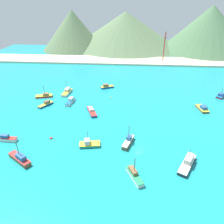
{
  "coord_description": "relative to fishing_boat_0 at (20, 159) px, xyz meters",
  "views": [
    {
      "loc": [
        -4.51,
        -57.84,
        44.14
      ],
      "look_at": [
        -11.04,
        21.95,
        1.04
      ],
      "focal_mm": 33.97,
      "sensor_mm": 36.0,
      "label": 1
    }
  ],
  "objects": [
    {
      "name": "fishing_boat_8",
      "position": [
        -10.11,
        47.52,
        -0.38
      ],
      "size": [
        8.66,
        5.13,
        5.97
      ],
      "color": "red",
      "rests_on": "ground"
    },
    {
      "name": "fishing_boat_4",
      "position": [
        -5.83,
        38.09,
        -0.34
      ],
      "size": [
        5.7,
        7.65,
        4.55
      ],
      "color": "#14478C",
      "rests_on": "ground"
    },
    {
      "name": "fishing_boat_1",
      "position": [
        19.62,
        9.47,
        -0.28
      ],
      "size": [
        7.35,
        4.3,
        5.93
      ],
      "color": "#198466",
      "rests_on": "ground"
    },
    {
      "name": "ground",
      "position": [
        36.55,
        40.3,
        -1.33
      ],
      "size": [
        260.0,
        280.0,
        0.5
      ],
      "color": "teal"
    },
    {
      "name": "fishing_boat_9",
      "position": [
        65.51,
        39.43,
        -0.25
      ],
      "size": [
        4.34,
        7.9,
        2.31
      ],
      "color": "brown",
      "rests_on": "ground"
    },
    {
      "name": "fishing_boat_7",
      "position": [
        -9.57,
        10.01,
        -0.18
      ],
      "size": [
        6.79,
        2.26,
        2.42
      ],
      "color": "silver",
      "rests_on": "ground"
    },
    {
      "name": "fishing_boat_5",
      "position": [
        4.87,
        41.74,
        -0.22
      ],
      "size": [
        3.17,
        8.11,
        2.43
      ],
      "color": "silver",
      "rests_on": "ground"
    },
    {
      "name": "buoy_1",
      "position": [
        23.47,
        48.97,
        -0.94
      ],
      "size": [
        0.79,
        0.79,
        0.79
      ],
      "color": "gold",
      "rests_on": "ground"
    },
    {
      "name": "fishing_boat_2",
      "position": [
        32.75,
        11.59,
        -0.1
      ],
      "size": [
        4.28,
        8.05,
        7.14
      ],
      "color": "brown",
      "rests_on": "ground"
    },
    {
      "name": "fishing_boat_13",
      "position": [
        20.1,
        62.23,
        -0.25
      ],
      "size": [
        7.51,
        5.19,
        2.29
      ],
      "color": "#14478C",
      "rests_on": "ground"
    },
    {
      "name": "fishing_boat_0",
      "position": [
        0.0,
        0.0,
        0.0
      ],
      "size": [
        8.84,
        6.92,
        6.8
      ],
      "color": "brown",
      "rests_on": "ground"
    },
    {
      "name": "fishing_boat_11",
      "position": [
        16.52,
        32.95,
        -0.4
      ],
      "size": [
        5.82,
        9.66,
        4.28
      ],
      "color": "#14478C",
      "rests_on": "ground"
    },
    {
      "name": "fishing_boat_12",
      "position": [
        34.66,
        -3.76,
        -0.15
      ],
      "size": [
        5.22,
        7.89,
        6.73
      ],
      "color": "silver",
      "rests_on": "ground"
    },
    {
      "name": "beach_strip",
      "position": [
        36.55,
        119.93,
        -0.48
      ],
      "size": [
        247.0,
        23.58,
        1.2
      ],
      "primitive_type": "cube",
      "color": "beige",
      "rests_on": "ground"
    },
    {
      "name": "hill_central",
      "position": [
        27.12,
        174.59,
        15.63
      ],
      "size": [
        107.31,
        107.31,
        33.43
      ],
      "color": "#56704C",
      "rests_on": "ground"
    },
    {
      "name": "fishing_boat_6",
      "position": [
        50.49,
        2.3,
        -0.06
      ],
      "size": [
        7.32,
        10.33,
        5.95
      ],
      "color": "#232328",
      "rests_on": "ground"
    },
    {
      "name": "fishing_boat_3",
      "position": [
        0.1,
        53.05,
        -0.15
      ],
      "size": [
        3.73,
        9.93,
        6.91
      ],
      "color": "silver",
      "rests_on": "ground"
    },
    {
      "name": "fishing_boat_14",
      "position": [
        79.1,
        54.96,
        -0.28
      ],
      "size": [
        6.8,
        7.8,
        4.59
      ],
      "color": "red",
      "rests_on": "ground"
    },
    {
      "name": "hill_east",
      "position": [
        102.83,
        162.19,
        18.62
      ],
      "size": [
        85.07,
        85.07,
        39.4
      ],
      "color": "#476B47",
      "rests_on": "ground"
    },
    {
      "name": "hill_west",
      "position": [
        -22.3,
        161.96,
        16.57
      ],
      "size": [
        59.01,
        59.01,
        35.31
      ],
      "color": "#56704C",
      "rests_on": "ground"
    },
    {
      "name": "radio_tower",
      "position": [
        58.01,
        119.44,
        10.41
      ],
      "size": [
        2.25,
        1.8,
        22.53
      ],
      "color": "#B7332D",
      "rests_on": "ground"
    },
    {
      "name": "buoy_0",
      "position": [
        5.35,
        12.45,
        -0.92
      ],
      "size": [
        0.92,
        0.92,
        0.92
      ],
      "color": "red",
      "rests_on": "ground"
    }
  ]
}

